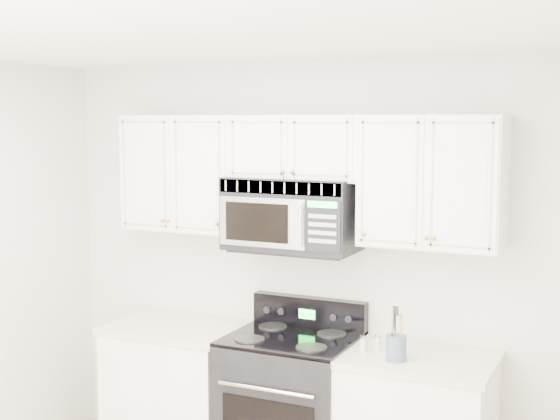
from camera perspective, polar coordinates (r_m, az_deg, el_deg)
The scene contains 8 objects.
room at distance 3.48m, azimuth -9.25°, elevation -9.19°, with size 3.51×3.51×2.61m.
base_cabinet_left at distance 5.32m, azimuth -7.39°, elevation -13.41°, with size 0.86×0.65×0.92m.
range at distance 4.92m, azimuth 0.84°, elevation -14.31°, with size 0.76×0.69×1.12m.
upper_cabinets at distance 4.75m, azimuth 1.46°, elevation 2.90°, with size 2.44×0.37×0.75m.
microwave at distance 4.75m, azimuth 0.89°, elevation -0.27°, with size 0.80×0.45×0.44m.
utensil_crock at distance 4.40m, azimuth 8.49°, elevation -9.85°, with size 0.11×0.11×0.30m.
shaker_salt at distance 4.56m, azimuth 6.10°, elevation -9.68°, with size 0.04×0.04×0.09m.
shaker_pepper at distance 4.59m, azimuth 7.17°, elevation -9.57°, with size 0.04×0.04×0.09m.
Camera 1 is at (1.91, -2.76, 2.25)m, focal length 50.00 mm.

